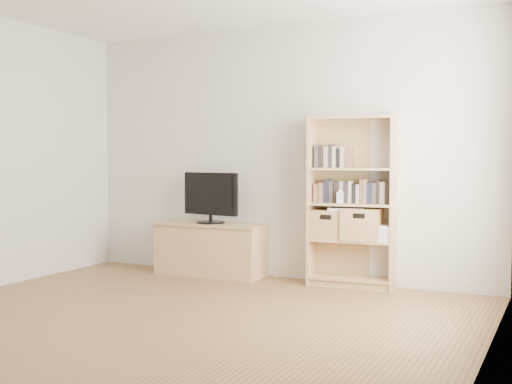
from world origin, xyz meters
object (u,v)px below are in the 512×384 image
Objects in this scene: baby_monitor at (340,198)px; laptop at (347,209)px; basket_left at (329,224)px; bookshelf at (352,201)px; basket_right at (362,224)px; tv_stand at (211,250)px; television at (211,198)px.

laptop is at bearing 60.98° from baby_monitor.
baby_monitor is at bearing -125.18° from laptop.
basket_left is 0.23m from laptop.
bookshelf reaches higher than basket_left.
basket_right is (0.10, 0.00, -0.22)m from bookshelf.
bookshelf is 15.00× the size of baby_monitor.
basket_right is at bearing -2.60° from bookshelf.
laptop is at bearing 0.57° from tv_stand.
television is at bearing 172.11° from laptop.
tv_stand is at bearing 176.18° from basket_right.
tv_stand is 0.56m from television.
bookshelf is (1.53, 0.07, 0.56)m from tv_stand.
laptop is at bearing 12.43° from television.
tv_stand is at bearing 0.00° from television.
laptop is at bearing -164.85° from bookshelf.
bookshelf is at bearing 0.51° from basket_left.
tv_stand is 1.56m from laptop.
baby_monitor is 0.33× the size of basket_left.
bookshelf is at bearing 1.12° from tv_stand.
laptop is (-0.15, -0.02, 0.14)m from basket_right.
laptop reaches higher than tv_stand.
bookshelf is at bearing 9.96° from laptop.
bookshelf is 1.53m from television.
baby_monitor is at bearing 9.19° from television.
laptop is (0.04, 0.08, -0.11)m from baby_monitor.
laptop is (0.17, 0.01, 0.15)m from basket_left.
baby_monitor is 0.33× the size of laptop.
bookshelf is at bearing 12.98° from television.
bookshelf is 4.88× the size of basket_left.
television reaches higher than tv_stand.
basket_right is (0.19, 0.10, -0.25)m from baby_monitor.
television is at bearing 176.60° from basket_left.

